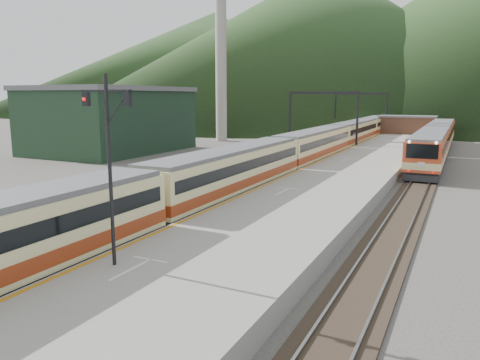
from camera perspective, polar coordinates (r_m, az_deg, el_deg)
The scene contains 17 objects.
track_main at distance 49.77m, azimuth 8.36°, elevation 1.68°, with size 2.60×200.00×0.23m.
track_far at distance 51.45m, azimuth 3.04°, elevation 2.04°, with size 2.60×200.00×0.23m.
track_second at distance 47.69m, azimuth 21.66°, elevation 0.70°, with size 2.60×200.00×0.23m.
platform at distance 46.42m, azimuth 14.24°, elevation 1.40°, with size 8.00×100.00×1.00m, color gray.
gantry_near at distance 64.46m, azimuth 10.07°, elevation 8.46°, with size 9.55×0.25×8.00m.
gantry_far at distance 88.78m, azimuth 14.49°, elevation 8.71°, with size 9.55×0.25×8.00m.
warehouse at distance 64.99m, azimuth -15.42°, elevation 7.15°, with size 14.50×20.50×8.60m.
smokestack at distance 78.50m, azimuth -2.35°, elevation 15.76°, with size 1.80×1.80×30.00m, color #9E998E.
station_shed at distance 85.64m, azimuth 19.72°, elevation 6.38°, with size 9.40×4.40×3.10m.
hill_a at distance 205.71m, azimuth 10.51°, elevation 16.31°, with size 180.00×180.00×60.00m, color #203E1A.
hill_d at distance 282.03m, azimuth -3.04°, elevation 14.23°, with size 200.00×200.00×55.00m, color #203E1A.
main_train at distance 51.48m, azimuth 9.10°, elevation 4.11°, with size 2.92×100.01×3.56m.
second_train at distance 62.43m, azimuth 22.81°, elevation 4.57°, with size 3.07×41.80×3.75m.
signal_mast at distance 17.71m, azimuth -15.68°, elevation 3.37°, with size 2.20×0.30×7.10m.
short_signal_b at distance 38.94m, azimuth -1.49°, elevation 1.52°, with size 0.26×0.23×2.27m.
short_signal_c at distance 33.52m, azimuth -14.76°, elevation -0.23°, with size 0.24×0.19×2.27m.
worker at distance 26.86m, azimuth -27.04°, elevation -4.74°, with size 0.67×0.44×1.83m, color #202531.
Camera 1 is at (14.54, -7.05, 7.30)m, focal length 35.00 mm.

